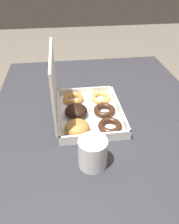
# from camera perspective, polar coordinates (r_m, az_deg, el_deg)

# --- Properties ---
(ground_plane) EXTENTS (8.00, 8.00, 0.00)m
(ground_plane) POSITION_cam_1_polar(r_m,az_deg,el_deg) (1.44, 1.79, -22.84)
(ground_plane) COLOR #6B6054
(dining_table) EXTENTS (1.03, 0.87, 0.71)m
(dining_table) POSITION_cam_1_polar(r_m,az_deg,el_deg) (0.97, 2.45, -3.74)
(dining_table) COLOR #2D2D33
(dining_table) RESTS_ON ground_plane
(donut_box) EXTENTS (0.32, 0.25, 0.26)m
(donut_box) POSITION_cam_1_polar(r_m,az_deg,el_deg) (0.83, -2.21, 1.27)
(donut_box) COLOR white
(donut_box) RESTS_ON dining_table
(coffee_mug) EXTENTS (0.09, 0.09, 0.09)m
(coffee_mug) POSITION_cam_1_polar(r_m,az_deg,el_deg) (0.65, 0.84, -10.49)
(coffee_mug) COLOR white
(coffee_mug) RESTS_ON dining_table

